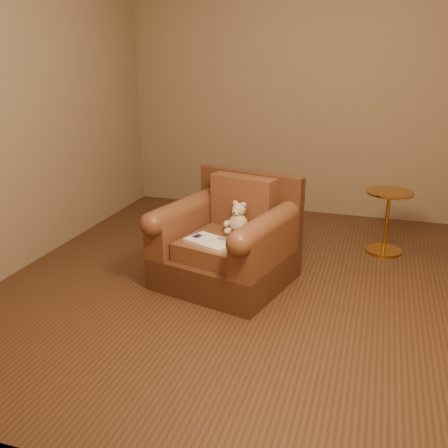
% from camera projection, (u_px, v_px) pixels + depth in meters
% --- Properties ---
extents(floor, '(4.00, 4.00, 0.00)m').
position_uv_depth(floor, '(261.00, 284.00, 3.92)').
color(floor, '#4D2E1A').
rests_on(floor, ground).
extents(room, '(4.02, 4.02, 2.71)m').
position_uv_depth(room, '(268.00, 54.00, 3.35)').
color(room, '#897054').
rests_on(room, ground).
extents(armchair, '(1.09, 1.06, 0.82)m').
position_uv_depth(armchair, '(228.00, 243.00, 3.89)').
color(armchair, '#4C2919').
rests_on(armchair, floor).
extents(teddy_bear, '(0.18, 0.21, 0.25)m').
position_uv_depth(teddy_bear, '(237.00, 221.00, 3.88)').
color(teddy_bear, '#D0B191').
rests_on(teddy_bear, armchair).
extents(guidebook, '(0.42, 0.34, 0.03)m').
position_uv_depth(guidebook, '(210.00, 242.00, 3.67)').
color(guidebook, beige).
rests_on(guidebook, armchair).
extents(side_table, '(0.41, 0.41, 0.57)m').
position_uv_depth(side_table, '(387.00, 220.00, 4.45)').
color(side_table, gold).
rests_on(side_table, floor).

